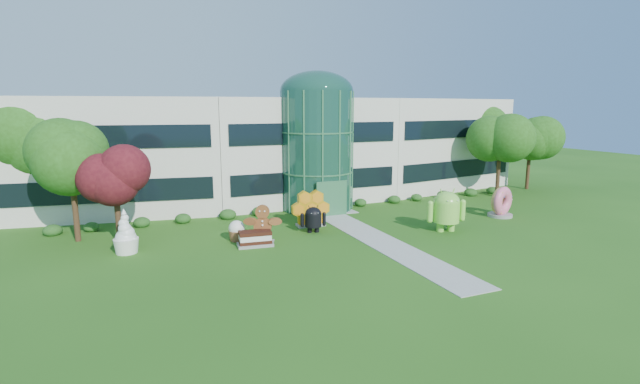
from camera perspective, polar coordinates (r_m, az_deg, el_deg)
name	(u,v)px	position (r m, az deg, el deg)	size (l,w,h in m)	color
ground	(391,247)	(29.29, 8.72, -6.68)	(140.00, 140.00, 0.00)	#215114
building	(293,148)	(44.47, -3.39, 5.42)	(46.00, 15.00, 9.30)	beige
atrium	(317,151)	(38.87, -0.41, 5.07)	(6.00, 6.00, 9.80)	#194738
walkway	(375,238)	(30.93, 6.77, -5.66)	(2.40, 20.00, 0.04)	#9E9E93
tree_red	(116,197)	(31.74, -23.76, -0.55)	(4.00, 4.00, 6.00)	#3F0C14
trees_backdrop	(312,158)	(39.87, -0.96, 4.19)	(52.00, 8.00, 8.40)	#234D13
android_green	(447,208)	(33.25, 15.31, -1.91)	(2.93, 1.95, 3.32)	#80D744
android_black	(313,218)	(31.90, -0.84, -3.17)	(1.85, 1.24, 2.10)	black
donut	(501,201)	(39.10, 21.37, -1.09)	(2.35, 1.13, 2.44)	#EE5A87
gingerbread	(263,224)	(29.67, -7.07, -3.90)	(2.71, 1.04, 2.50)	brown
ice_cream_sandwich	(255,239)	(29.25, -7.99, -5.69)	(2.19, 1.09, 0.97)	black
honeycomb	(310,210)	(33.59, -1.18, -2.23)	(3.01, 1.08, 2.37)	orange
froyo	(125,231)	(29.73, -22.85, -4.49)	(1.55, 1.55, 2.65)	white
cupcake	(237,231)	(30.53, -10.21, -4.70)	(1.13, 1.13, 1.35)	white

